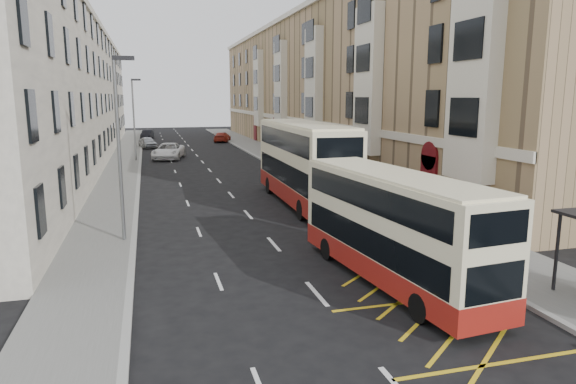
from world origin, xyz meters
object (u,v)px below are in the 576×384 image
object	(u,v)px
street_lamp_near	(120,139)
car_dark	(147,134)
double_decker_front	(393,228)
pedestrian_far	(475,239)
white_van	(169,151)
double_decker_rear	(304,163)
street_lamp_far	(134,115)
car_red	(222,137)
car_silver	(148,142)

from	to	relation	value
street_lamp_near	car_dark	size ratio (longest dim) A/B	1.95
car_dark	double_decker_front	bearing A→B (deg)	-72.76
car_dark	pedestrian_far	bearing A→B (deg)	-69.40
double_decker_front	white_van	world-z (taller)	double_decker_front
street_lamp_near	double_decker_rear	bearing A→B (deg)	30.01
street_lamp_near	double_decker_rear	size ratio (longest dim) A/B	0.65
street_lamp_near	double_decker_front	size ratio (longest dim) A/B	0.80
street_lamp_far	pedestrian_far	xyz separation A→B (m)	(13.08, -36.95, -3.54)
street_lamp_far	double_decker_front	world-z (taller)	street_lamp_far
street_lamp_near	white_van	xyz separation A→B (m)	(3.23, 31.49, -3.81)
double_decker_front	double_decker_rear	size ratio (longest dim) A/B	0.80
car_red	car_dark	bearing A→B (deg)	-20.48
pedestrian_far	street_lamp_far	bearing A→B (deg)	-46.25
white_van	car_red	distance (m)	20.79
car_silver	car_red	bearing A→B (deg)	18.88
street_lamp_near	white_van	distance (m)	31.88
double_decker_rear	car_dark	size ratio (longest dim) A/B	3.01
double_decker_rear	car_dark	xyz separation A→B (m)	(-9.01, 52.80, -1.83)
street_lamp_near	street_lamp_far	distance (m)	30.00
car_dark	car_red	xyz separation A→B (m)	(10.40, -8.13, 0.01)
street_lamp_near	car_silver	xyz separation A→B (m)	(1.15, 43.87, -3.92)
street_lamp_near	car_dark	bearing A→B (deg)	88.88
white_van	street_lamp_near	bearing A→B (deg)	-83.12
car_silver	street_lamp_far	bearing A→B (deg)	-108.52
double_decker_rear	pedestrian_far	size ratio (longest dim) A/B	6.55
car_dark	street_lamp_far	bearing A→B (deg)	-82.00
double_decker_front	white_van	size ratio (longest dim) A/B	1.68
double_decker_front	car_red	distance (m)	58.29
car_red	double_decker_rear	bearing A→B (deg)	105.74
double_decker_front	street_lamp_near	bearing A→B (deg)	134.53
car_silver	car_dark	xyz separation A→B (m)	(0.00, 14.80, -0.04)
double_decker_front	car_silver	world-z (taller)	double_decker_front
white_van	street_lamp_far	bearing A→B (deg)	-142.49
double_decker_rear	car_silver	distance (m)	39.10
street_lamp_near	street_lamp_far	xyz separation A→B (m)	(0.00, 30.00, 0.00)
pedestrian_far	white_van	xyz separation A→B (m)	(-9.85, 38.44, -0.27)
street_lamp_near	double_decker_rear	xyz separation A→B (m)	(10.16, 5.87, -2.13)
street_lamp_near	car_red	xyz separation A→B (m)	(11.55, 50.54, -3.95)
double_decker_rear	car_dark	world-z (taller)	double_decker_rear
double_decker_front	pedestrian_far	xyz separation A→B (m)	(3.86, 0.74, -0.89)
street_lamp_far	double_decker_rear	bearing A→B (deg)	-67.17
street_lamp_near	white_van	bearing A→B (deg)	84.15
pedestrian_far	car_dark	distance (m)	66.69
street_lamp_far	car_red	distance (m)	23.90
car_silver	double_decker_rear	bearing A→B (deg)	-90.45
white_van	car_silver	world-z (taller)	white_van
street_lamp_near	double_decker_rear	world-z (taller)	street_lamp_near
street_lamp_near	car_silver	bearing A→B (deg)	88.50
street_lamp_far	pedestrian_far	bearing A→B (deg)	-70.50
double_decker_front	white_van	bearing A→B (deg)	93.02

